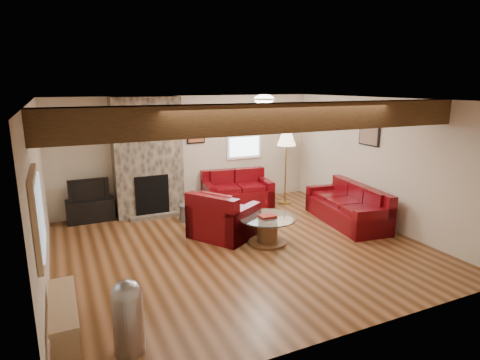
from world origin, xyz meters
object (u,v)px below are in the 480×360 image
object	(u,v)px
loveseat	(237,189)
tv_cabinet	(90,210)
coffee_table	(267,230)
floor_lamp	(286,143)
television	(88,189)
armchair_red	(224,214)
sofa_three	(347,204)

from	to	relation	value
loveseat	tv_cabinet	size ratio (longest dim) A/B	1.65
coffee_table	floor_lamp	bearing A→B (deg)	51.90
television	floor_lamp	world-z (taller)	floor_lamp
loveseat	tv_cabinet	world-z (taller)	loveseat
loveseat	floor_lamp	world-z (taller)	floor_lamp
coffee_table	loveseat	bearing A→B (deg)	78.71
television	floor_lamp	distance (m)	4.39
coffee_table	television	world-z (taller)	television
armchair_red	floor_lamp	bearing A→B (deg)	-90.02
tv_cabinet	floor_lamp	bearing A→B (deg)	-7.38
sofa_three	coffee_table	size ratio (longest dim) A/B	1.97
armchair_red	floor_lamp	xyz separation A→B (m)	(2.13, 1.36, 1.00)
sofa_three	armchair_red	bearing A→B (deg)	-90.57
television	floor_lamp	xyz separation A→B (m)	(4.29, -0.56, 0.75)
sofa_three	floor_lamp	bearing A→B (deg)	-159.31
coffee_table	sofa_three	bearing A→B (deg)	8.71
sofa_three	tv_cabinet	xyz separation A→B (m)	(-4.70, 2.27, -0.15)
armchair_red	loveseat	bearing A→B (deg)	-64.42
television	floor_lamp	bearing A→B (deg)	-7.38
sofa_three	tv_cabinet	distance (m)	5.22
floor_lamp	coffee_table	bearing A→B (deg)	-128.10
television	tv_cabinet	bearing A→B (deg)	0.00
armchair_red	floor_lamp	world-z (taller)	floor_lamp
coffee_table	armchair_red	bearing A→B (deg)	129.85
loveseat	floor_lamp	size ratio (longest dim) A/B	0.91
sofa_three	tv_cabinet	world-z (taller)	sofa_three
loveseat	coffee_table	size ratio (longest dim) A/B	1.51
floor_lamp	loveseat	bearing A→B (deg)	167.22
tv_cabinet	television	size ratio (longest dim) A/B	1.18
tv_cabinet	loveseat	bearing A→B (deg)	-5.42
sofa_three	television	xyz separation A→B (m)	(-4.70, 2.27, 0.30)
coffee_table	television	bearing A→B (deg)	136.46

